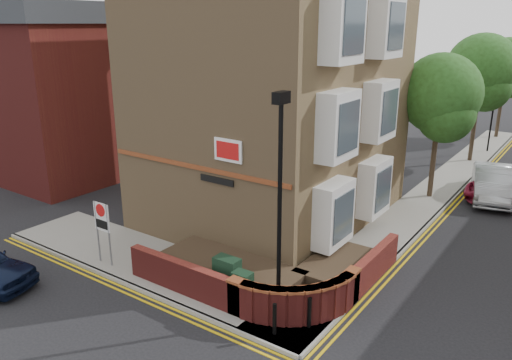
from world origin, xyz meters
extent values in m
plane|color=black|center=(0.00, 0.00, 0.00)|extent=(120.00, 120.00, 0.00)
cube|color=gray|center=(-3.50, 1.50, 0.06)|extent=(13.00, 3.00, 0.12)
cube|color=gray|center=(2.00, 16.00, 0.06)|extent=(2.00, 32.00, 0.12)
cube|color=gray|center=(-3.50, 0.00, 0.06)|extent=(13.00, 0.15, 0.12)
cube|color=gray|center=(3.00, 16.00, 0.06)|extent=(0.15, 32.00, 0.12)
cube|color=gold|center=(-3.50, -0.25, 0.01)|extent=(13.00, 0.28, 0.01)
cube|color=gold|center=(3.25, 16.00, 0.01)|extent=(0.28, 32.00, 0.01)
cube|color=#8F714C|center=(-3.00, 8.00, 5.62)|extent=(8.00, 10.00, 11.00)
cube|color=brown|center=(-3.00, 2.97, 3.32)|extent=(7.80, 0.06, 0.15)
cube|color=white|center=(-1.50, 2.96, 4.12)|extent=(1.10, 0.05, 0.75)
cube|color=black|center=(-2.00, 2.96, 3.02)|extent=(1.40, 0.04, 0.22)
cylinder|color=black|center=(1.60, 1.20, 3.12)|extent=(0.12, 0.12, 6.00)
cylinder|color=black|center=(1.60, 1.20, 0.52)|extent=(0.20, 0.20, 0.80)
cube|color=black|center=(1.60, 1.20, 6.27)|extent=(0.25, 0.50, 0.30)
cube|color=black|center=(-0.30, 1.30, 0.72)|extent=(0.80, 0.45, 1.20)
cube|color=black|center=(0.50, 1.00, 0.67)|extent=(0.55, 0.40, 1.10)
cylinder|color=black|center=(2.00, 0.40, 0.57)|extent=(0.11, 0.11, 0.90)
cylinder|color=black|center=(2.60, 1.20, 0.57)|extent=(0.11, 0.11, 0.90)
cylinder|color=slate|center=(-5.30, 0.50, 1.22)|extent=(0.06, 0.06, 2.20)
cylinder|color=slate|center=(-4.70, 0.50, 1.22)|extent=(0.06, 0.06, 2.20)
cube|color=white|center=(-5.00, 0.50, 1.82)|extent=(0.72, 0.04, 1.00)
cylinder|color=red|center=(-5.00, 0.47, 2.07)|extent=(0.44, 0.02, 0.44)
cube|color=maroon|center=(-15.00, 8.00, 4.00)|extent=(6.00, 10.00, 8.00)
cube|color=#2B2E33|center=(-15.00, 8.00, 8.50)|extent=(6.40, 10.40, 1.00)
cylinder|color=#382B1E|center=(2.00, 14.00, 2.40)|extent=(0.24, 0.24, 4.55)
sphere|color=#234717|center=(2.00, 14.00, 5.00)|extent=(3.64, 3.64, 3.64)
sphere|color=#234717|center=(2.40, 13.70, 4.15)|extent=(2.60, 2.60, 2.60)
sphere|color=#234717|center=(1.70, 14.40, 4.54)|extent=(2.86, 2.86, 2.86)
cylinder|color=#382B1E|center=(2.00, 22.00, 2.64)|extent=(0.24, 0.24, 5.04)
sphere|color=#234717|center=(2.00, 22.00, 5.52)|extent=(4.03, 4.03, 4.03)
sphere|color=#234717|center=(2.40, 21.70, 4.58)|extent=(2.88, 2.88, 2.88)
sphere|color=#234717|center=(1.70, 22.40, 5.02)|extent=(3.17, 3.17, 3.17)
cylinder|color=#382B1E|center=(2.00, 30.00, 2.50)|extent=(0.24, 0.24, 4.76)
sphere|color=#234717|center=(2.00, 30.00, 5.22)|extent=(3.81, 3.81, 3.81)
sphere|color=#234717|center=(2.40, 29.70, 4.34)|extent=(2.72, 2.72, 2.72)
sphere|color=#234717|center=(1.70, 30.40, 4.74)|extent=(2.99, 2.99, 2.99)
cylinder|color=black|center=(2.40, 25.00, 1.72)|extent=(0.10, 0.10, 3.20)
imported|color=black|center=(2.40, 25.00, 3.82)|extent=(0.20, 0.16, 1.00)
imported|color=#979B9E|center=(4.42, 15.60, 0.79)|extent=(2.75, 5.04, 1.58)
imported|color=maroon|center=(5.00, 16.00, 0.70)|extent=(3.49, 5.46, 1.40)
camera|label=1|loc=(8.18, -9.24, 8.03)|focal=35.00mm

